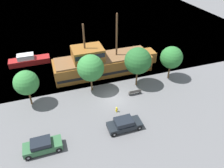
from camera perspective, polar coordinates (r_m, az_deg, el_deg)
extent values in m
plane|color=#5B5B5E|center=(31.41, 0.76, -3.86)|extent=(160.00, 160.00, 0.00)
plane|color=#33566B|center=(70.36, -11.73, 18.07)|extent=(80.00, 80.00, 0.00)
cube|color=brown|center=(36.76, -2.44, 4.94)|extent=(16.16, 4.62, 2.61)
cube|color=black|center=(36.96, -2.42, 4.41)|extent=(15.84, 4.70, 0.45)
cube|color=brown|center=(39.53, 9.80, 7.37)|extent=(1.40, 2.54, 1.83)
cube|color=brown|center=(36.06, -2.49, 6.91)|extent=(15.51, 4.25, 0.25)
cube|color=brown|center=(35.04, -6.38, 7.90)|extent=(4.85, 3.70, 2.00)
cube|color=black|center=(34.90, -6.41, 8.34)|extent=(4.61, 3.76, 0.72)
cylinder|color=#4C331E|center=(35.21, 1.24, 12.65)|extent=(0.28, 0.28, 6.91)
cylinder|color=#4C331E|center=(34.14, -7.26, 10.68)|extent=(0.28, 0.28, 5.87)
cube|color=maroon|center=(42.34, -20.70, 5.65)|extent=(7.08, 2.03, 1.01)
cube|color=silver|center=(41.96, -21.67, 6.62)|extent=(2.83, 1.58, 0.88)
cube|color=black|center=(41.90, -20.53, 6.85)|extent=(0.12, 1.42, 0.70)
cube|color=black|center=(26.83, 3.29, -10.64)|extent=(4.15, 1.79, 0.60)
cube|color=black|center=(26.37, 3.08, -9.79)|extent=(2.16, 1.61, 0.61)
cylinder|color=black|center=(26.97, 7.15, -11.28)|extent=(0.67, 0.22, 0.67)
cylinder|color=gray|center=(26.97, 7.15, -11.28)|extent=(0.26, 0.25, 0.26)
cylinder|color=black|center=(27.98, 5.78, -9.04)|extent=(0.67, 0.22, 0.67)
cylinder|color=gray|center=(27.98, 5.78, -9.04)|extent=(0.26, 0.25, 0.26)
cylinder|color=black|center=(26.07, 0.56, -12.99)|extent=(0.67, 0.22, 0.67)
cylinder|color=gray|center=(26.07, 0.56, -12.99)|extent=(0.26, 0.25, 0.26)
cylinder|color=black|center=(27.12, -0.56, -10.59)|extent=(0.67, 0.22, 0.67)
cylinder|color=gray|center=(27.12, -0.56, -10.59)|extent=(0.26, 0.25, 0.26)
cube|color=#2D5B38|center=(25.70, -17.60, -15.28)|extent=(4.11, 1.71, 0.70)
cube|color=black|center=(25.26, -18.13, -14.43)|extent=(2.13, 1.54, 0.53)
cylinder|color=black|center=(25.32, -13.70, -16.34)|extent=(0.68, 0.22, 0.68)
cylinder|color=gray|center=(25.32, -13.70, -16.34)|extent=(0.26, 0.25, 0.26)
cylinder|color=black|center=(26.33, -14.13, -13.82)|extent=(0.68, 0.22, 0.68)
cylinder|color=gray|center=(26.33, -14.13, -13.82)|extent=(0.26, 0.25, 0.26)
cylinder|color=black|center=(25.59, -21.01, -17.51)|extent=(0.68, 0.22, 0.68)
cylinder|color=gray|center=(25.59, -21.01, -17.51)|extent=(0.26, 0.25, 0.26)
cylinder|color=black|center=(26.59, -21.07, -14.96)|extent=(0.68, 0.22, 0.68)
cylinder|color=gray|center=(26.59, -21.07, -14.96)|extent=(0.26, 0.25, 0.26)
cylinder|color=yellow|center=(29.13, 1.22, -6.83)|extent=(0.22, 0.22, 0.56)
sphere|color=yellow|center=(28.89, 1.22, -6.31)|extent=(0.25, 0.25, 0.25)
cylinder|color=yellow|center=(29.07, 0.92, -6.86)|extent=(0.10, 0.09, 0.09)
cylinder|color=yellow|center=(29.15, 1.52, -6.72)|extent=(0.10, 0.09, 0.09)
cube|color=#4C4742|center=(32.17, 5.98, -2.05)|extent=(1.85, 0.45, 0.05)
cube|color=#4C4742|center=(31.89, 6.14, -1.92)|extent=(1.85, 0.06, 0.40)
cube|color=#2D2D2D|center=(32.01, 4.53, -2.67)|extent=(0.12, 0.36, 0.40)
cube|color=#2D2D2D|center=(32.61, 7.34, -2.07)|extent=(0.12, 0.36, 0.40)
cylinder|color=brown|center=(31.81, -20.55, -3.38)|extent=(0.24, 0.24, 2.22)
sphere|color=#337A38|center=(30.42, -21.50, 0.32)|extent=(3.26, 3.26, 3.26)
cylinder|color=brown|center=(32.53, -5.33, 0.01)|extent=(0.24, 0.24, 2.26)
sphere|color=#337A38|center=(31.04, -5.61, 4.20)|extent=(3.85, 3.85, 3.85)
cylinder|color=brown|center=(33.68, 6.43, 1.60)|extent=(0.24, 0.24, 2.57)
sphere|color=#235B28|center=(32.15, 6.78, 6.02)|extent=(3.96, 3.96, 3.96)
cylinder|color=brown|center=(36.32, 14.63, 3.07)|extent=(0.24, 0.24, 2.33)
sphere|color=#286B2D|center=(35.05, 15.26, 6.71)|extent=(3.44, 3.44, 3.44)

